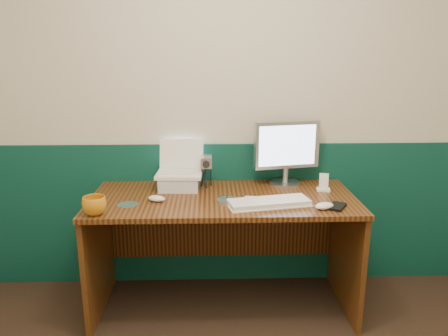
{
  "coord_description": "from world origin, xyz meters",
  "views": [
    {
      "loc": [
        -0.22,
        -1.13,
        1.6
      ],
      "look_at": [
        -0.14,
        1.23,
        0.97
      ],
      "focal_mm": 35.0,
      "sensor_mm": 36.0,
      "label": 1
    }
  ],
  "objects_px": {
    "keyboard": "(269,203)",
    "camcorder": "(206,170)",
    "laptop": "(179,158)",
    "monitor": "(286,153)",
    "mug": "(94,206)",
    "desk": "(223,253)"
  },
  "relations": [
    {
      "from": "keyboard",
      "to": "camcorder",
      "type": "distance_m",
      "value": 0.52
    },
    {
      "from": "desk",
      "to": "laptop",
      "type": "xyz_separation_m",
      "value": [
        -0.27,
        0.17,
        0.58
      ]
    },
    {
      "from": "monitor",
      "to": "mug",
      "type": "relative_size",
      "value": 3.33
    },
    {
      "from": "mug",
      "to": "camcorder",
      "type": "xyz_separation_m",
      "value": [
        0.6,
        0.49,
        0.06
      ]
    },
    {
      "from": "monitor",
      "to": "mug",
      "type": "height_order",
      "value": "monitor"
    },
    {
      "from": "monitor",
      "to": "camcorder",
      "type": "height_order",
      "value": "monitor"
    },
    {
      "from": "desk",
      "to": "keyboard",
      "type": "distance_m",
      "value": 0.49
    },
    {
      "from": "monitor",
      "to": "camcorder",
      "type": "relative_size",
      "value": 1.94
    },
    {
      "from": "desk",
      "to": "mug",
      "type": "relative_size",
      "value": 12.4
    },
    {
      "from": "laptop",
      "to": "mug",
      "type": "relative_size",
      "value": 2.22
    },
    {
      "from": "keyboard",
      "to": "camcorder",
      "type": "xyz_separation_m",
      "value": [
        -0.36,
        0.37,
        0.1
      ]
    },
    {
      "from": "laptop",
      "to": "desk",
      "type": "bearing_deg",
      "value": -28.23
    },
    {
      "from": "desk",
      "to": "monitor",
      "type": "height_order",
      "value": "monitor"
    },
    {
      "from": "laptop",
      "to": "mug",
      "type": "height_order",
      "value": "laptop"
    },
    {
      "from": "keyboard",
      "to": "mug",
      "type": "bearing_deg",
      "value": 175.61
    },
    {
      "from": "laptop",
      "to": "camcorder",
      "type": "relative_size",
      "value": 1.29
    },
    {
      "from": "laptop",
      "to": "keyboard",
      "type": "distance_m",
      "value": 0.65
    },
    {
      "from": "desk",
      "to": "laptop",
      "type": "distance_m",
      "value": 0.66
    },
    {
      "from": "laptop",
      "to": "monitor",
      "type": "height_order",
      "value": "monitor"
    },
    {
      "from": "laptop",
      "to": "camcorder",
      "type": "xyz_separation_m",
      "value": [
        0.17,
        0.04,
        -0.09
      ]
    },
    {
      "from": "monitor",
      "to": "camcorder",
      "type": "xyz_separation_m",
      "value": [
        -0.52,
        -0.03,
        -0.1
      ]
    },
    {
      "from": "desk",
      "to": "monitor",
      "type": "distance_m",
      "value": 0.76
    }
  ]
}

